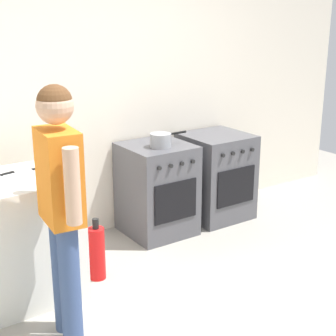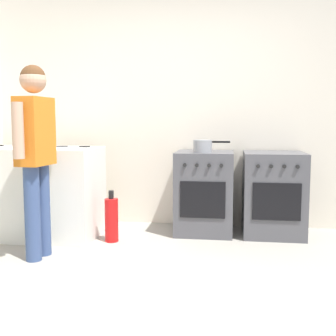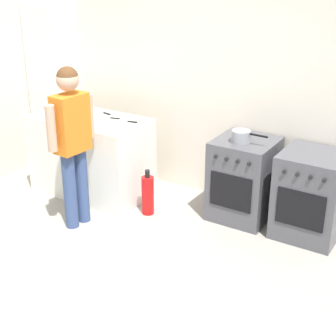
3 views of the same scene
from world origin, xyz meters
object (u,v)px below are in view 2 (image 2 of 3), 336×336
at_px(oven_left, 204,192).
at_px(person, 35,145).
at_px(pot, 203,146).
at_px(knife_bread, 41,146).
at_px(knife_chef, 54,147).
at_px(fire_extinguisher, 112,219).
at_px(knife_utility, 4,146).
at_px(knife_carving, 75,147).
at_px(oven_right, 273,194).

distance_m(oven_left, person, 1.79).
height_order(pot, person, person).
bearing_deg(person, oven_left, 37.39).
relative_size(knife_bread, knife_chef, 1.13).
height_order(knife_bread, fire_extinguisher, knife_bread).
xyz_separation_m(knife_utility, fire_extinguisher, (1.24, -0.29, -0.69)).
height_order(knife_carving, fire_extinguisher, knife_carving).
bearing_deg(knife_chef, oven_right, 7.25).
bearing_deg(fire_extinguisher, knife_chef, 163.33).
relative_size(oven_right, knife_carving, 2.57).
bearing_deg(knife_carving, oven_left, 12.01).
bearing_deg(knife_utility, knife_chef, -8.91).
bearing_deg(oven_right, person, -153.29).
xyz_separation_m(oven_right, knife_chef, (-2.22, -0.28, 0.48)).
relative_size(oven_left, pot, 2.31).
bearing_deg(person, fire_extinguisher, 48.96).
distance_m(pot, knife_utility, 2.10).
height_order(knife_chef, person, person).
height_order(oven_left, knife_chef, knife_chef).
height_order(oven_right, knife_bread, knife_bread).
xyz_separation_m(oven_right, fire_extinguisher, (-1.57, -0.48, -0.21)).
bearing_deg(fire_extinguisher, person, -131.04).
relative_size(oven_right, pot, 2.31).
relative_size(knife_bread, fire_extinguisher, 0.70).
xyz_separation_m(oven_left, knife_carving, (-1.30, -0.28, 0.48)).
bearing_deg(oven_right, knife_utility, -176.13).
xyz_separation_m(oven_left, knife_utility, (-2.11, -0.19, 0.48)).
xyz_separation_m(oven_right, pot, (-0.72, -0.09, 0.49)).
relative_size(pot, knife_carving, 1.11).
xyz_separation_m(oven_right, person, (-2.06, -1.04, 0.54)).
xyz_separation_m(knife_carving, knife_utility, (-0.81, 0.09, 0.00)).
bearing_deg(pot, knife_carving, -171.81).
bearing_deg(knife_bread, person, -67.72).
height_order(oven_right, person, person).
distance_m(knife_chef, knife_utility, 0.60).
relative_size(knife_chef, person, 0.19).
relative_size(oven_left, knife_utility, 3.38).
relative_size(knife_chef, fire_extinguisher, 0.62).
bearing_deg(oven_left, knife_carving, -167.99).
height_order(pot, fire_extinguisher, pot).
distance_m(knife_carving, knife_chef, 0.22).
bearing_deg(person, knife_chef, 102.28).
distance_m(knife_chef, fire_extinguisher, 0.97).
bearing_deg(person, knife_utility, 131.71).
distance_m(pot, fire_extinguisher, 1.17).
height_order(oven_left, person, person).
bearing_deg(knife_bread, oven_left, 4.77).
distance_m(knife_carving, person, 0.77).
xyz_separation_m(knife_bread, person, (0.37, -0.89, 0.06)).
distance_m(pot, knife_carving, 1.30).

